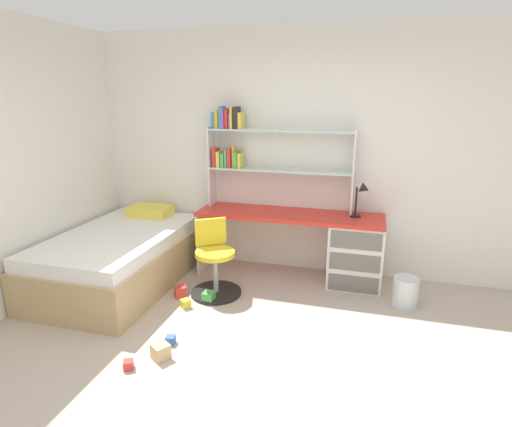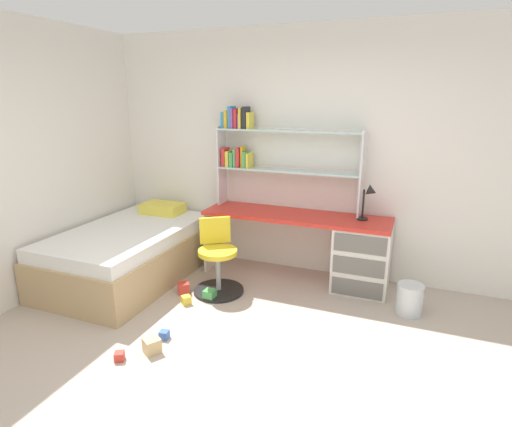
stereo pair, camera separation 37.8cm
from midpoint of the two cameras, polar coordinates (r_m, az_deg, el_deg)
ground_plane at (r=3.10m, az=-0.13°, el=-23.52°), size 5.84×5.44×0.02m
room_shell at (r=4.02m, az=-9.76°, el=6.95°), size 5.84×5.44×2.70m
desk at (r=4.45m, az=14.56°, el=-4.93°), size 2.02×0.54×0.74m
bookshelf_hutch at (r=4.56m, az=3.59°, el=9.01°), size 1.62×0.22×1.12m
desk_lamp at (r=4.30m, az=18.02°, el=2.19°), size 0.20×0.17×0.38m
swivel_chair at (r=4.24m, az=-2.83°, el=-7.17°), size 0.52×0.52×0.76m
bed_platform at (r=4.72m, az=-15.07°, el=-5.38°), size 1.17×1.88×0.69m
waste_bin at (r=4.20m, az=23.15°, el=-11.02°), size 0.24×0.24×0.30m
toy_block_yellow_0 at (r=4.12m, az=-7.10°, el=-11.95°), size 0.12×0.12×0.08m
toy_block_blue_1 at (r=3.62m, az=-9.69°, el=-16.43°), size 0.08×0.08×0.07m
toy_block_red_2 at (r=3.44m, az=-15.43°, el=-18.76°), size 0.10×0.10×0.07m
toy_block_natural_3 at (r=3.46m, az=-11.19°, el=-17.70°), size 0.17×0.17×0.12m
toy_block_green_4 at (r=4.16m, az=-3.87°, el=-11.34°), size 0.11×0.11×0.11m
toy_block_red_5 at (r=4.33m, az=-7.60°, el=-10.33°), size 0.16×0.16×0.11m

